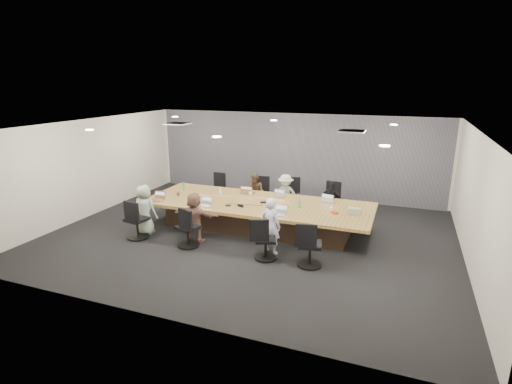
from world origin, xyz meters
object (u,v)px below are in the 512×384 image
(chair_7, at_px, (310,248))
(bottle_green_left, at_px, (184,186))
(chair_3, at_px, (333,203))
(bottle_green_right, at_px, (300,203))
(canvas_bag, at_px, (354,211))
(chair_0, at_px, (217,192))
(person_6, at_px, (271,226))
(conference_table, at_px, (257,214))
(bottle_clear, at_px, (220,191))
(person_1, at_px, (256,193))
(laptop_4, at_px, (157,200))
(snack_packet, at_px, (334,212))
(person_2, at_px, (285,195))
(chair_5, at_px, (188,231))
(mug_brown, at_px, (178,194))
(laptop_1, at_px, (249,192))
(chair_4, at_px, (137,222))
(person_5, at_px, (195,217))
(person_3, at_px, (331,201))
(chair_6, at_px, (266,243))
(chair_2, at_px, (289,198))
(laptop_5, at_px, (205,206))
(laptop_3, at_px, (327,200))
(stapler, at_px, (240,206))
(person_4, at_px, (145,210))
(laptop_2, at_px, (280,196))
(chair_1, at_px, (260,196))

(chair_7, bearing_deg, bottle_green_left, 142.75)
(chair_3, distance_m, bottle_green_right, 1.88)
(canvas_bag, bearing_deg, chair_0, 158.77)
(person_6, height_order, canvas_bag, person_6)
(conference_table, xyz_separation_m, bottle_clear, (-1.24, 0.32, 0.44))
(person_1, relative_size, canvas_bag, 4.18)
(chair_3, distance_m, laptop_4, 4.98)
(snack_packet, bearing_deg, person_2, 138.04)
(chair_3, xyz_separation_m, bottle_green_left, (-4.15, -1.34, 0.45))
(chair_5, distance_m, chair_7, 2.97)
(chair_3, relative_size, mug_brown, 7.74)
(laptop_1, bearing_deg, bottle_clear, 33.11)
(laptop_1, distance_m, person_2, 1.10)
(chair_4, relative_size, person_5, 0.67)
(chair_7, distance_m, person_6, 1.09)
(person_3, height_order, bottle_green_left, person_3)
(mug_brown, bearing_deg, chair_6, -25.84)
(chair_4, distance_m, person_3, 5.27)
(chair_2, relative_size, chair_7, 1.04)
(laptop_5, bearing_deg, snack_packet, 18.03)
(conference_table, bearing_deg, bottle_green_left, 171.68)
(bottle_green_left, bearing_deg, chair_4, -93.92)
(laptop_3, relative_size, bottle_green_left, 1.35)
(bottle_green_right, relative_size, stapler, 1.43)
(laptop_5, bearing_deg, person_2, 61.98)
(chair_7, xyz_separation_m, stapler, (-2.10, 1.18, 0.36))
(chair_5, distance_m, laptop_1, 2.59)
(person_1, bearing_deg, mug_brown, -129.28)
(conference_table, distance_m, chair_4, 3.09)
(chair_6, distance_m, stapler, 1.66)
(chair_4, height_order, chair_6, chair_4)
(chair_2, relative_size, canvas_bag, 3.03)
(person_1, xyz_separation_m, stapler, (0.30, -1.87, 0.18))
(person_3, distance_m, canvas_bag, 1.65)
(laptop_3, xyz_separation_m, laptop_5, (-2.84, -1.60, 0.00))
(chair_0, distance_m, person_6, 4.20)
(chair_4, height_order, laptop_4, chair_4)
(laptop_3, bearing_deg, chair_3, -80.59)
(laptop_5, bearing_deg, person_5, -83.07)
(bottle_green_left, height_order, canvas_bag, bottle_green_left)
(person_4, xyz_separation_m, stapler, (2.32, 0.83, 0.12))
(chair_3, height_order, person_3, person_3)
(chair_7, bearing_deg, person_1, 116.67)
(person_1, distance_m, bottle_green_left, 2.14)
(person_5, relative_size, bottle_green_left, 5.32)
(chair_4, relative_size, laptop_2, 2.67)
(person_5, relative_size, laptop_5, 4.33)
(stapler, height_order, snack_packet, stapler)
(chair_1, relative_size, bottle_clear, 3.70)
(conference_table, distance_m, laptop_5, 1.43)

